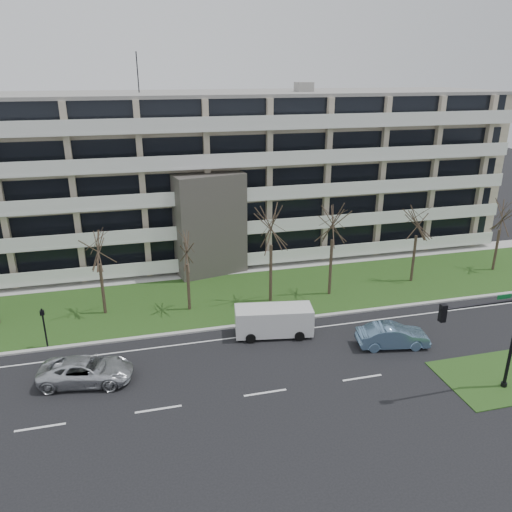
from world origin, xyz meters
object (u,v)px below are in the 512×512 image
object	(u,v)px
silver_pickup	(86,371)
traffic_signal	(489,331)
white_van	(275,319)
pedestrian_signal	(44,323)
blue_sedan	(393,336)

from	to	relation	value
silver_pickup	traffic_signal	bearing A→B (deg)	-96.89
silver_pickup	white_van	xyz separation A→B (m)	(12.24, 2.66, 0.48)
silver_pickup	pedestrian_signal	bearing A→B (deg)	40.77
blue_sedan	traffic_signal	world-z (taller)	traffic_signal
traffic_signal	pedestrian_signal	world-z (taller)	traffic_signal
traffic_signal	white_van	bearing A→B (deg)	135.22
pedestrian_signal	blue_sedan	bearing A→B (deg)	-19.49
silver_pickup	blue_sedan	xyz separation A→B (m)	(19.37, -0.74, 0.03)
white_van	traffic_signal	world-z (taller)	traffic_signal
traffic_signal	pedestrian_signal	xyz separation A→B (m)	(-24.52, 11.13, -2.08)
silver_pickup	blue_sedan	bearing A→B (deg)	-82.46
blue_sedan	traffic_signal	xyz separation A→B (m)	(2.36, -5.74, 3.13)
white_van	traffic_signal	size ratio (longest dim) A/B	0.92
pedestrian_signal	traffic_signal	bearing A→B (deg)	-30.24
silver_pickup	white_van	size ratio (longest dim) A/B	0.97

